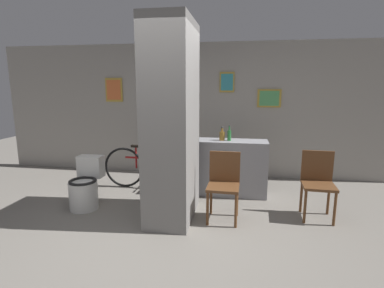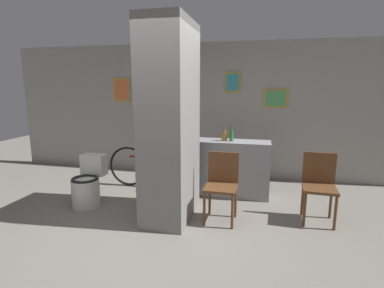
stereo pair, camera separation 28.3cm
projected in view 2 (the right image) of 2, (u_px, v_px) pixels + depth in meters
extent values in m
plane|color=slate|center=(152.00, 232.00, 3.72)|extent=(14.00, 14.00, 0.00)
cube|color=gray|center=(197.00, 110.00, 5.98)|extent=(8.00, 0.06, 2.60)
cube|color=#B79338|center=(122.00, 90.00, 6.22)|extent=(0.36, 0.02, 0.48)
cube|color=#D86633|center=(121.00, 90.00, 6.21)|extent=(0.30, 0.01, 0.39)
cube|color=#B79338|center=(275.00, 99.00, 5.55)|extent=(0.44, 0.02, 0.34)
cube|color=#4C9959|center=(275.00, 99.00, 5.54)|extent=(0.36, 0.01, 0.28)
cube|color=#B79338|center=(233.00, 82.00, 5.67)|extent=(0.28, 0.02, 0.38)
cube|color=teal|center=(233.00, 82.00, 5.66)|extent=(0.23, 0.01, 0.31)
cube|color=gray|center=(170.00, 123.00, 3.95)|extent=(0.57, 1.06, 2.60)
cylinder|color=#593319|center=(142.00, 105.00, 3.77)|extent=(0.03, 0.40, 0.40)
cylinder|color=red|center=(141.00, 105.00, 3.77)|extent=(0.01, 0.07, 0.07)
cube|color=gray|center=(227.00, 168.00, 4.92)|extent=(1.36, 0.44, 0.91)
cylinder|color=silver|center=(86.00, 193.00, 4.49)|extent=(0.41, 0.41, 0.41)
torus|color=black|center=(85.00, 179.00, 4.44)|extent=(0.39, 0.39, 0.04)
cube|color=silver|center=(94.00, 165.00, 4.67)|extent=(0.37, 0.20, 0.33)
cylinder|color=brown|center=(204.00, 209.00, 3.85)|extent=(0.04, 0.04, 0.45)
cylinder|color=brown|center=(232.00, 212.00, 3.76)|extent=(0.04, 0.04, 0.45)
cylinder|color=brown|center=(210.00, 199.00, 4.19)|extent=(0.04, 0.04, 0.45)
cylinder|color=brown|center=(236.00, 201.00, 4.10)|extent=(0.04, 0.04, 0.45)
cube|color=brown|center=(221.00, 188.00, 3.93)|extent=(0.43, 0.43, 0.04)
cube|color=brown|center=(223.00, 167.00, 4.07)|extent=(0.42, 0.04, 0.42)
cylinder|color=brown|center=(304.00, 210.00, 3.82)|extent=(0.04, 0.04, 0.45)
cylinder|color=brown|center=(335.00, 213.00, 3.72)|extent=(0.04, 0.04, 0.45)
cylinder|color=brown|center=(302.00, 200.00, 4.16)|extent=(0.04, 0.04, 0.45)
cylinder|color=brown|center=(331.00, 202.00, 4.06)|extent=(0.04, 0.04, 0.45)
cube|color=brown|center=(320.00, 189.00, 3.90)|extent=(0.44, 0.44, 0.04)
cube|color=brown|center=(319.00, 168.00, 4.03)|extent=(0.42, 0.05, 0.42)
torus|color=black|center=(128.00, 166.00, 5.38)|extent=(0.72, 0.04, 0.72)
torus|color=black|center=(178.00, 169.00, 5.18)|extent=(0.72, 0.04, 0.72)
cylinder|color=maroon|center=(152.00, 158.00, 5.24)|extent=(0.85, 0.04, 0.04)
cylinder|color=maroon|center=(140.00, 157.00, 5.29)|extent=(0.03, 0.03, 0.37)
cylinder|color=maroon|center=(175.00, 159.00, 5.15)|extent=(0.03, 0.03, 0.34)
cube|color=black|center=(140.00, 145.00, 5.25)|extent=(0.16, 0.06, 0.04)
cylinder|color=#262626|center=(175.00, 149.00, 5.12)|extent=(0.03, 0.42, 0.03)
cylinder|color=#267233|center=(231.00, 136.00, 4.79)|extent=(0.06, 0.06, 0.17)
cylinder|color=#267233|center=(232.00, 129.00, 4.77)|extent=(0.02, 0.02, 0.07)
sphere|color=#333333|center=(232.00, 126.00, 4.76)|extent=(0.03, 0.03, 0.03)
cylinder|color=olive|center=(224.00, 136.00, 4.82)|extent=(0.09, 0.09, 0.14)
cylinder|color=olive|center=(224.00, 130.00, 4.80)|extent=(0.04, 0.04, 0.06)
sphere|color=#333333|center=(224.00, 128.00, 4.79)|extent=(0.04, 0.04, 0.04)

